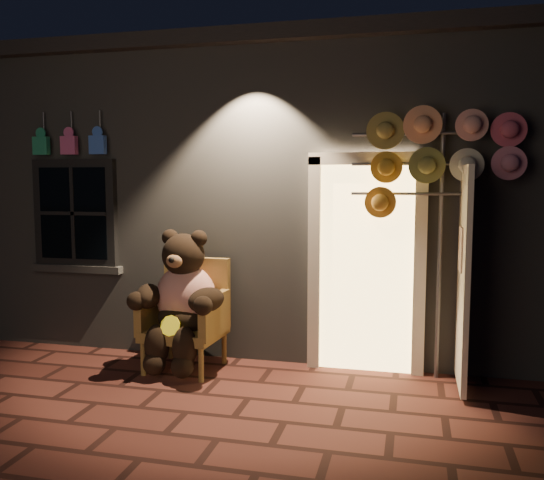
% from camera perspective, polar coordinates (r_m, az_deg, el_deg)
% --- Properties ---
extents(ground, '(60.00, 60.00, 0.00)m').
position_cam_1_polar(ground, '(5.03, -8.53, -16.52)').
color(ground, '#52271F').
rests_on(ground, ground).
extents(shop_building, '(7.30, 5.95, 3.51)m').
position_cam_1_polar(shop_building, '(8.48, 1.60, 4.69)').
color(shop_building, slate).
rests_on(shop_building, ground).
extents(wicker_armchair, '(0.81, 0.74, 1.11)m').
position_cam_1_polar(wicker_armchair, '(6.00, -8.30, -7.25)').
color(wicker_armchair, olive).
rests_on(wicker_armchair, ground).
extents(teddy_bear, '(1.00, 0.80, 1.38)m').
position_cam_1_polar(teddy_bear, '(5.83, -8.91, -5.86)').
color(teddy_bear, '#B72913').
rests_on(teddy_bear, ground).
extents(hat_rack, '(1.59, 0.22, 2.56)m').
position_cam_1_polar(hat_rack, '(5.58, 16.05, 8.01)').
color(hat_rack, '#59595E').
rests_on(hat_rack, ground).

